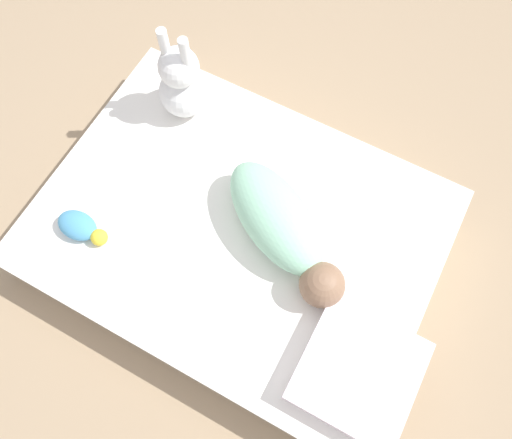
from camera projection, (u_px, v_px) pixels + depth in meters
The scene contains 6 objects.
ground_plane at pixel (239, 244), 1.76m from camera, with size 12.00×12.00×0.00m, color #9E8466.
bed_mattress at pixel (238, 234), 1.67m from camera, with size 1.26×0.94×0.18m.
swaddled_baby at pixel (283, 227), 1.50m from camera, with size 0.51×0.38×0.16m.
pillow at pixel (358, 372), 1.38m from camera, with size 0.31×0.32×0.07m.
bunny_plush at pixel (182, 83), 1.64m from camera, with size 0.17×0.17×0.35m.
turtle_plush at pixel (81, 227), 1.55m from camera, with size 0.17×0.09×0.06m.
Camera 1 is at (0.33, -0.49, 1.66)m, focal length 35.00 mm.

